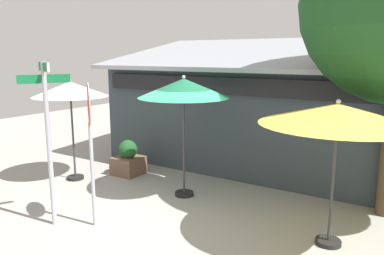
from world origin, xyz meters
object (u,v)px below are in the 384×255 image
Objects in this scene: street_sign_post at (48,127)px; stop_sign at (90,127)px; patio_umbrella_ivory_left at (70,90)px; patio_umbrella_mustard_right at (338,115)px; sidewalk_planter at (128,160)px; patio_umbrella_forest_green_center at (184,89)px.

street_sign_post is 0.80m from stop_sign.
patio_umbrella_ivory_left is (-2.53, 1.68, 0.42)m from stop_sign.
stop_sign reaches higher than patio_umbrella_mustard_right.
patio_umbrella_ivory_left is 2.75× the size of sidewalk_planter.
patio_umbrella_ivory_left is at bearing 146.47° from stop_sign.
patio_umbrella_mustard_right is 6.05m from sidewalk_planter.
street_sign_post is 2.79m from patio_umbrella_ivory_left.
street_sign_post reaches higher than sidewalk_planter.
stop_sign is 0.98× the size of patio_umbrella_forest_green_center.
patio_umbrella_mustard_right is (4.72, 2.07, 0.35)m from street_sign_post.
patio_umbrella_ivory_left is at bearing 179.98° from patio_umbrella_mustard_right.
patio_umbrella_forest_green_center is 1.09× the size of patio_umbrella_mustard_right.
patio_umbrella_ivory_left is (-1.83, 2.07, 0.43)m from street_sign_post.
patio_umbrella_forest_green_center reaches higher than stop_sign.
street_sign_post reaches higher than patio_umbrella_mustard_right.
street_sign_post is at bearing -48.55° from patio_umbrella_ivory_left.
sidewalk_planter is (-0.92, 3.16, -1.54)m from street_sign_post.
patio_umbrella_ivory_left is 0.95× the size of patio_umbrella_forest_green_center.
patio_umbrella_forest_green_center is 2.91× the size of sidewalk_planter.
patio_umbrella_forest_green_center is 3.10m from sidewalk_planter.
street_sign_post is 1.18× the size of patio_umbrella_ivory_left.
street_sign_post is 1.22× the size of patio_umbrella_mustard_right.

